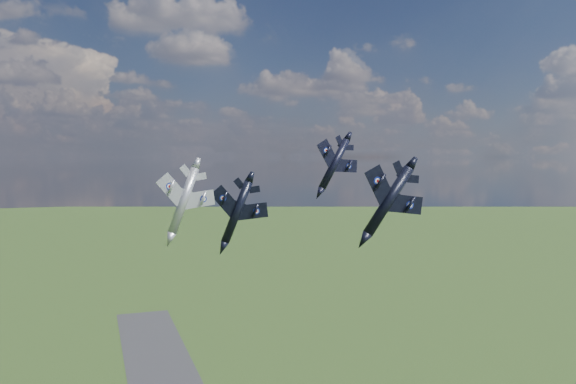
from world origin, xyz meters
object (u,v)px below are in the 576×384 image
object	(u,v)px
jet_high_navy	(334,164)
jet_left_silver	(184,200)
jet_right_navy	(389,201)
jet_lead_navy	(237,212)

from	to	relation	value
jet_high_navy	jet_left_silver	xyz separation A→B (m)	(-32.95, -19.03, -5.06)
jet_right_navy	jet_high_navy	bearing A→B (deg)	82.85
jet_lead_navy	jet_high_navy	world-z (taller)	jet_high_navy
jet_lead_navy	jet_high_navy	size ratio (longest dim) A/B	0.91
jet_high_navy	jet_left_silver	distance (m)	38.39
jet_high_navy	jet_left_silver	size ratio (longest dim) A/B	1.10
jet_lead_navy	jet_high_navy	bearing A→B (deg)	48.71
jet_high_navy	jet_left_silver	world-z (taller)	jet_high_navy
jet_lead_navy	jet_high_navy	distance (m)	30.92
jet_lead_navy	jet_left_silver	bearing A→B (deg)	-156.91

